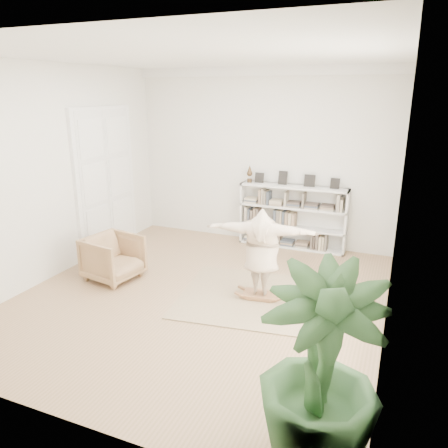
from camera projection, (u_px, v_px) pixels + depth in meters
name	position (u px, v px, depth m)	size (l,w,h in m)	color
floor	(202.00, 296.00, 6.97)	(6.00, 6.00, 0.00)	olive
room_shell	(263.00, 71.00, 8.54)	(6.00, 6.00, 6.00)	silver
doors	(106.00, 182.00, 8.70)	(0.09, 1.78, 2.92)	white
bookshelf	(292.00, 217.00, 9.00)	(2.20, 0.35, 1.64)	silver
armchair	(113.00, 258.00, 7.51)	(0.82, 0.85, 0.77)	tan
rug	(260.00, 298.00, 6.87)	(2.50, 2.00, 0.02)	tan
rocker_board	(260.00, 295.00, 6.86)	(0.57, 0.39, 0.11)	brown
person	(262.00, 250.00, 6.64)	(1.69, 0.46, 1.38)	beige
houseplant	(319.00, 372.00, 3.60)	(1.03, 1.03, 1.84)	#2F562B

